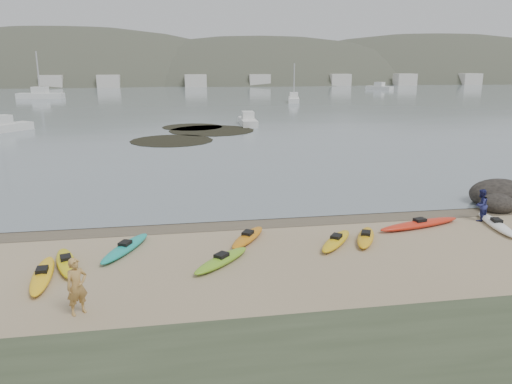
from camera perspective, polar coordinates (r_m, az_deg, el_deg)
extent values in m
plane|color=tan|center=(25.63, 0.00, -3.25)|extent=(600.00, 600.00, 0.00)
plane|color=brown|center=(25.35, 0.12, -3.44)|extent=(60.00, 60.00, 0.00)
plane|color=slate|center=(324.17, -9.26, 13.02)|extent=(1200.00, 1200.00, 0.00)
ellipsoid|color=#73B123|center=(20.21, -3.95, -7.78)|extent=(2.79, 2.92, 0.34)
ellipsoid|color=orange|center=(22.69, -0.94, -5.20)|extent=(2.24, 3.02, 0.34)
ellipsoid|color=yellow|center=(20.45, -23.21, -8.73)|extent=(0.99, 3.73, 0.34)
ellipsoid|color=gold|center=(23.21, 12.43, -5.10)|extent=(1.92, 2.92, 0.34)
ellipsoid|color=teal|center=(22.16, -14.70, -6.20)|extent=(2.23, 3.70, 0.34)
ellipsoid|color=yellow|center=(21.30, -20.87, -7.56)|extent=(1.57, 3.39, 0.34)
ellipsoid|color=red|center=(25.78, 18.18, -3.50)|extent=(4.77, 1.85, 0.34)
ellipsoid|color=white|center=(27.15, 25.75, -3.34)|extent=(1.41, 3.89, 0.34)
ellipsoid|color=gold|center=(22.52, 9.14, -5.54)|extent=(2.45, 2.92, 0.34)
imported|color=tan|center=(17.12, -19.80, -10.11)|extent=(0.83, 0.76, 1.90)
imported|color=navy|center=(27.79, 24.31, -1.37)|extent=(1.01, 0.94, 1.66)
ellipsoid|color=black|center=(31.81, 25.97, -0.73)|extent=(3.43, 2.67, 1.72)
ellipsoid|color=black|center=(30.24, 25.81, -1.62)|extent=(1.91, 1.72, 1.14)
cylinder|color=black|center=(52.33, -9.60, 5.79)|extent=(8.51, 8.51, 0.04)
cylinder|color=black|center=(59.65, -5.09, 7.00)|extent=(10.06, 10.06, 0.04)
cylinder|color=black|center=(63.11, -7.28, 7.35)|extent=(7.49, 7.49, 0.04)
cube|color=silver|center=(65.13, -27.17, 6.53)|extent=(6.28, 7.04, 1.03)
cube|color=silver|center=(64.87, -0.94, 8.05)|extent=(2.14, 6.73, 0.93)
cube|color=silver|center=(102.96, 4.33, 10.47)|extent=(3.77, 7.79, 1.05)
cube|color=silver|center=(122.70, -23.40, 10.08)|extent=(10.29, 4.26, 1.40)
cube|color=silver|center=(155.63, 13.92, 11.50)|extent=(6.48, 8.29, 1.17)
ellipsoid|color=#384235|center=(224.32, -20.34, 7.07)|extent=(220.00, 120.00, 80.00)
ellipsoid|color=#384235|center=(218.82, 0.61, 8.52)|extent=(200.00, 110.00, 68.00)
ellipsoid|color=#384235|center=(257.35, 19.35, 8.22)|extent=(230.00, 130.00, 76.00)
cube|color=beige|center=(173.33, -22.85, 11.55)|extent=(7.00, 5.00, 4.00)
cube|color=beige|center=(169.71, -14.77, 12.15)|extent=(7.00, 5.00, 4.00)
cube|color=beige|center=(169.45, -6.47, 12.52)|extent=(7.00, 5.00, 4.00)
cube|color=beige|center=(172.56, 1.70, 12.64)|extent=(7.00, 5.00, 4.00)
cube|color=beige|center=(178.86, 9.45, 12.53)|extent=(7.00, 5.00, 4.00)
cube|color=beige|center=(188.03, 16.54, 12.22)|extent=(7.00, 5.00, 4.00)
cube|color=beige|center=(199.69, 22.87, 11.80)|extent=(7.00, 5.00, 4.00)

